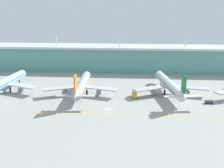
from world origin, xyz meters
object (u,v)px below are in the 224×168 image
object	(u,v)px
airliner_far_middle	(169,85)
fuel_truck	(134,94)
airliner_near_middle	(82,85)
pushback_tug	(209,102)
airliner_nearest	(6,82)

from	to	relation	value
airliner_far_middle	fuel_truck	xyz separation A→B (m)	(-22.08, -7.53, -4.19)
airliner_near_middle	airliner_far_middle	xyz separation A→B (m)	(55.46, 5.35, 0.00)
pushback_tug	fuel_truck	size ratio (longest dim) A/B	0.62
airliner_nearest	airliner_near_middle	world-z (taller)	same
airliner_near_middle	pushback_tug	size ratio (longest dim) A/B	13.68
pushback_tug	airliner_nearest	bearing A→B (deg)	173.81
pushback_tug	fuel_truck	world-z (taller)	fuel_truck
airliner_nearest	airliner_far_middle	size ratio (longest dim) A/B	0.91
airliner_near_middle	airliner_far_middle	distance (m)	55.71
airliner_nearest	pushback_tug	distance (m)	128.65
airliner_far_middle	pushback_tug	xyz separation A→B (m)	(21.06, -16.64, -5.35)
airliner_nearest	pushback_tug	size ratio (longest dim) A/B	12.99
airliner_far_middle	pushback_tug	bearing A→B (deg)	-38.32
airliner_far_middle	pushback_tug	size ratio (longest dim) A/B	14.28
pushback_tug	airliner_far_middle	bearing A→B (deg)	141.68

